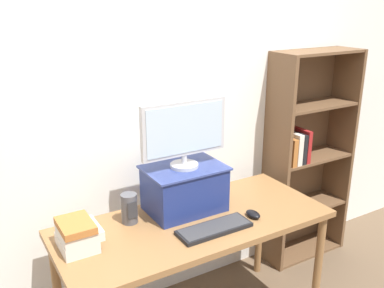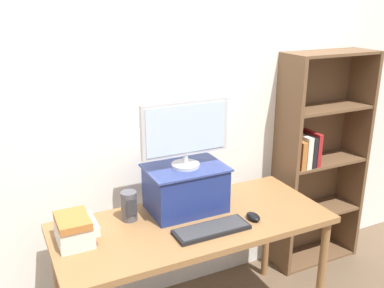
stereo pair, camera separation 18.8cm
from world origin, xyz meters
TOP-DOWN VIEW (x-y plane):
  - back_wall at (0.00, 0.50)m, footprint 7.00×0.08m
  - desk at (0.00, 0.00)m, footprint 1.57×0.67m
  - bookshelf_unit at (1.20, 0.35)m, footprint 0.69×0.28m
  - riser_box at (0.02, 0.15)m, footprint 0.46×0.33m
  - computer_monitor at (0.02, 0.14)m, footprint 0.53×0.16m
  - keyboard at (0.04, -0.15)m, footprint 0.42×0.15m
  - computer_mouse at (0.31, -0.14)m, footprint 0.06×0.10m
  - book_stack at (-0.65, 0.05)m, footprint 0.20×0.23m
  - desk_speaker at (-0.32, 0.17)m, footprint 0.09×0.09m

SIDE VIEW (x-z plane):
  - desk at x=0.00m, z-range 0.31..1.08m
  - keyboard at x=0.04m, z-range 0.77..0.80m
  - computer_mouse at x=0.31m, z-range 0.77..0.81m
  - bookshelf_unit at x=1.20m, z-range 0.02..1.64m
  - book_stack at x=-0.65m, z-range 0.77..0.92m
  - desk_speaker at x=-0.32m, z-range 0.77..0.95m
  - riser_box at x=0.02m, z-range 0.78..1.05m
  - computer_monitor at x=0.02m, z-range 1.07..1.46m
  - back_wall at x=0.00m, z-range 0.00..2.60m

